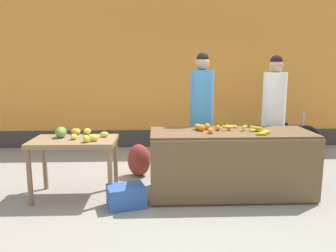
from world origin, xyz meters
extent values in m
plane|color=gray|center=(0.00, 0.00, 0.00)|extent=(24.00, 24.00, 0.00)
cube|color=orange|center=(0.00, 2.84, 1.65)|extent=(9.43, 0.20, 3.29)
cube|color=#3F3833|center=(0.00, 2.73, 0.18)|extent=(9.43, 0.04, 0.36)
cube|color=brown|center=(0.49, 0.00, 0.43)|extent=(2.09, 0.77, 0.85)
cube|color=brown|center=(0.49, -0.40, 0.43)|extent=(2.09, 0.03, 0.79)
cube|color=olive|center=(-1.54, 0.00, 0.74)|extent=(1.07, 0.65, 0.06)
cylinder|color=#856244|center=(-2.03, -0.28, 0.35)|extent=(0.06, 0.06, 0.71)
cylinder|color=#926B46|center=(-1.05, -0.28, 0.35)|extent=(0.06, 0.06, 0.71)
cylinder|color=#846A4E|center=(-2.03, 0.28, 0.35)|extent=(0.06, 0.06, 0.71)
cylinder|color=#8D7550|center=(-1.05, 0.28, 0.35)|extent=(0.06, 0.06, 0.71)
cylinder|color=yellow|center=(0.79, -0.03, 0.87)|extent=(0.14, 0.10, 0.04)
cylinder|color=gold|center=(0.50, 0.14, 0.87)|extent=(0.07, 0.16, 0.04)
cylinder|color=gold|center=(0.84, -0.02, 0.87)|extent=(0.08, 0.16, 0.04)
cylinder|color=yellow|center=(0.56, 0.26, 0.87)|extent=(0.15, 0.12, 0.04)
cylinder|color=gold|center=(0.82, 0.05, 0.87)|extent=(0.05, 0.13, 0.04)
cylinder|color=gold|center=(0.80, -0.27, 0.87)|extent=(0.12, 0.05, 0.04)
cylinder|color=yellow|center=(0.88, -0.16, 0.87)|extent=(0.13, 0.09, 0.04)
cylinder|color=gold|center=(0.92, -0.15, 0.87)|extent=(0.04, 0.13, 0.04)
cylinder|color=gold|center=(0.82, -0.02, 0.90)|extent=(0.13, 0.14, 0.04)
cylinder|color=gold|center=(0.68, 0.04, 0.90)|extent=(0.11, 0.13, 0.04)
cylinder|color=gold|center=(0.46, 0.05, 0.90)|extent=(0.13, 0.08, 0.04)
sphere|color=orange|center=(0.20, 0.14, 0.90)|extent=(0.08, 0.08, 0.08)
sphere|color=orange|center=(0.07, 0.11, 0.90)|extent=(0.08, 0.08, 0.08)
sphere|color=orange|center=(0.33, 0.06, 0.89)|extent=(0.07, 0.07, 0.07)
sphere|color=orange|center=(0.07, 0.15, 0.89)|extent=(0.08, 0.08, 0.08)
sphere|color=orange|center=(0.20, -0.14, 0.89)|extent=(0.07, 0.07, 0.07)
sphere|color=orange|center=(0.11, 0.03, 0.90)|extent=(0.09, 0.09, 0.09)
ellipsoid|color=yellow|center=(-1.17, 0.11, 0.81)|extent=(0.12, 0.08, 0.07)
ellipsoid|color=yellow|center=(-1.35, -0.19, 0.81)|extent=(0.12, 0.13, 0.09)
ellipsoid|color=yellow|center=(-1.53, -0.02, 0.80)|extent=(0.09, 0.13, 0.07)
ellipsoid|color=yellow|center=(-1.43, 0.30, 0.81)|extent=(0.12, 0.10, 0.08)
ellipsoid|color=yellow|center=(-1.26, -0.15, 0.81)|extent=(0.13, 0.11, 0.09)
ellipsoid|color=#D4C946|center=(-1.60, 0.29, 0.81)|extent=(0.13, 0.11, 0.09)
ellipsoid|color=yellow|center=(-1.56, 0.30, 0.81)|extent=(0.08, 0.12, 0.08)
ellipsoid|color=olive|center=(-1.73, 0.11, 0.84)|extent=(0.15, 0.23, 0.14)
cylinder|color=#33333D|center=(0.20, 0.63, 0.37)|extent=(0.29, 0.29, 0.74)
cylinder|color=#3F8CCC|center=(0.20, 0.63, 1.19)|extent=(0.34, 0.34, 0.90)
sphere|color=tan|center=(0.20, 0.63, 1.73)|extent=(0.21, 0.21, 0.21)
sphere|color=black|center=(0.20, 0.63, 1.80)|extent=(0.18, 0.18, 0.18)
cylinder|color=#33333D|center=(1.28, 0.65, 0.36)|extent=(0.29, 0.29, 0.72)
cylinder|color=white|center=(1.28, 0.65, 1.16)|extent=(0.34, 0.34, 0.88)
sphere|color=tan|center=(1.28, 0.65, 1.70)|extent=(0.21, 0.21, 0.21)
sphere|color=black|center=(1.28, 0.65, 1.77)|extent=(0.18, 0.18, 0.18)
torus|color=black|center=(2.24, 1.60, 0.33)|extent=(0.65, 0.09, 0.65)
torus|color=black|center=(1.29, 1.60, 0.33)|extent=(0.65, 0.09, 0.65)
cube|color=black|center=(1.76, 1.60, 0.51)|extent=(0.80, 0.18, 0.28)
cube|color=black|center=(1.66, 1.60, 0.67)|extent=(0.44, 0.16, 0.08)
cylinder|color=gray|center=(2.19, 1.60, 0.68)|extent=(0.04, 0.04, 0.40)
cube|color=#3359A5|center=(-0.85, -0.36, 0.13)|extent=(0.51, 0.43, 0.26)
ellipsoid|color=maroon|center=(-0.75, 0.79, 0.25)|extent=(0.43, 0.39, 0.51)
camera|label=1|loc=(-0.49, -4.11, 1.66)|focal=34.68mm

